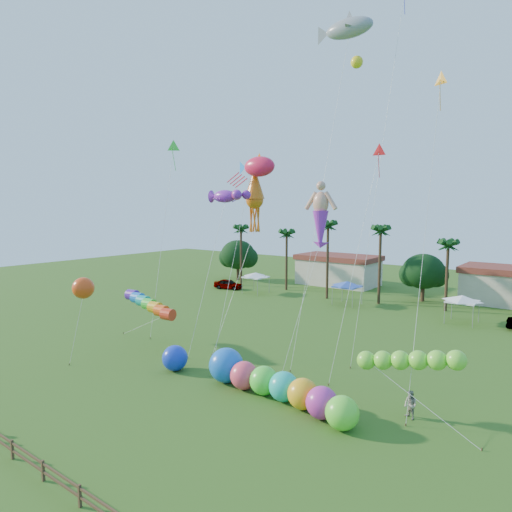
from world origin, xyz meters
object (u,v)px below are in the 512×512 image
Objects in this scene: spectator_b at (410,405)px; caterpillar_inflatable at (272,384)px; blue_ball at (175,358)px; car_a at (228,284)px.

spectator_b is 0.14× the size of caterpillar_inflatable.
caterpillar_inflatable reaches higher than blue_ball.
spectator_b reaches higher than car_a.
caterpillar_inflatable reaches higher than spectator_b.
caterpillar_inflatable is 8.97m from blue_ball.
blue_ball is at bearing -171.45° from caterpillar_inflatable.
blue_ball reaches higher than spectator_b.
spectator_b is 17.30m from blue_ball.
spectator_b is at bearing 25.22° from caterpillar_inflatable.
spectator_b is 8.52m from caterpillar_inflatable.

